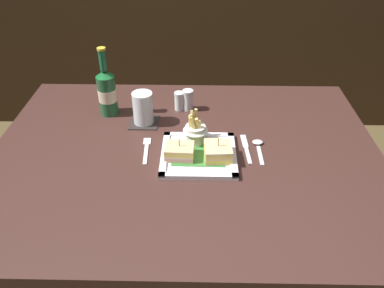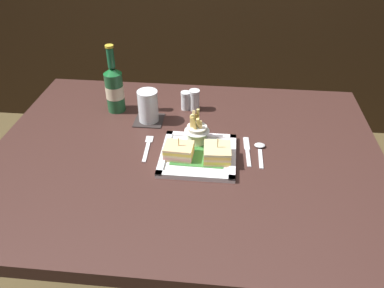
% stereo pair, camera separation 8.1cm
% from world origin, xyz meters
% --- Properties ---
extents(dining_table, '(1.24, 0.95, 0.77)m').
position_xyz_m(dining_table, '(0.00, 0.00, 0.64)').
color(dining_table, '#3B231E').
rests_on(dining_table, ground_plane).
extents(square_plate, '(0.23, 0.23, 0.02)m').
position_xyz_m(square_plate, '(0.04, -0.02, 0.78)').
color(square_plate, white).
rests_on(square_plate, dining_table).
extents(sandwich_half_left, '(0.09, 0.07, 0.07)m').
position_xyz_m(sandwich_half_left, '(-0.02, -0.04, 0.80)').
color(sandwich_half_left, '#E1B682').
rests_on(sandwich_half_left, square_plate).
extents(sandwich_half_right, '(0.09, 0.09, 0.07)m').
position_xyz_m(sandwich_half_right, '(0.10, -0.04, 0.80)').
color(sandwich_half_right, '#E3B880').
rests_on(sandwich_half_right, square_plate).
extents(fries_cup, '(0.08, 0.08, 0.11)m').
position_xyz_m(fries_cup, '(0.03, 0.05, 0.82)').
color(fries_cup, silver).
rests_on(fries_cup, square_plate).
extents(beer_bottle, '(0.07, 0.07, 0.25)m').
position_xyz_m(beer_bottle, '(-0.29, 0.24, 0.86)').
color(beer_bottle, '#20562F').
rests_on(beer_bottle, dining_table).
extents(drink_coaster, '(0.10, 0.10, 0.00)m').
position_xyz_m(drink_coaster, '(-0.15, 0.18, 0.77)').
color(drink_coaster, '#292322').
rests_on(drink_coaster, dining_table).
extents(water_glass, '(0.07, 0.07, 0.11)m').
position_xyz_m(water_glass, '(-0.15, 0.18, 0.83)').
color(water_glass, silver).
rests_on(water_glass, dining_table).
extents(fork, '(0.03, 0.14, 0.00)m').
position_xyz_m(fork, '(-0.13, 0.01, 0.77)').
color(fork, silver).
rests_on(fork, dining_table).
extents(knife, '(0.02, 0.16, 0.00)m').
position_xyz_m(knife, '(0.19, 0.03, 0.77)').
color(knife, silver).
rests_on(knife, dining_table).
extents(spoon, '(0.03, 0.13, 0.01)m').
position_xyz_m(spoon, '(0.23, 0.03, 0.78)').
color(spoon, silver).
rests_on(spoon, dining_table).
extents(salt_shaker, '(0.04, 0.04, 0.07)m').
position_xyz_m(salt_shaker, '(-0.03, 0.27, 0.80)').
color(salt_shaker, silver).
rests_on(salt_shaker, dining_table).
extents(pepper_shaker, '(0.04, 0.04, 0.08)m').
position_xyz_m(pepper_shaker, '(0.00, 0.27, 0.81)').
color(pepper_shaker, silver).
rests_on(pepper_shaker, dining_table).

